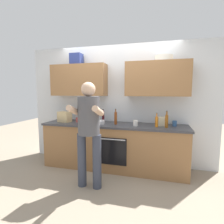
{
  "coord_description": "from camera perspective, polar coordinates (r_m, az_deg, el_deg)",
  "views": [
    {
      "loc": [
        0.87,
        -3.33,
        1.54
      ],
      "look_at": [
        -0.0,
        -0.1,
        1.15
      ],
      "focal_mm": 28.38,
      "sensor_mm": 36.0,
      "label": 1
    }
  ],
  "objects": [
    {
      "name": "ground_plane",
      "position": [
        3.77,
        0.47,
        -17.47
      ],
      "size": [
        12.0,
        12.0,
        0.0
      ],
      "primitive_type": "plane",
      "color": "gray"
    },
    {
      "name": "back_wall_unit",
      "position": [
        3.7,
        1.58,
        6.04
      ],
      "size": [
        4.0,
        0.38,
        2.5
      ],
      "color": "silver",
      "rests_on": "ground"
    },
    {
      "name": "counter",
      "position": [
        3.61,
        0.48,
        -10.92
      ],
      "size": [
        2.84,
        0.67,
        0.9
      ],
      "color": "olive",
      "rests_on": "ground"
    },
    {
      "name": "person_standing",
      "position": [
        2.8,
        -7.51,
        -4.63
      ],
      "size": [
        0.49,
        0.45,
        1.68
      ],
      "color": "#383D4C",
      "rests_on": "ground"
    },
    {
      "name": "bottle_vinegar",
      "position": [
        3.44,
        1.18,
        -1.95
      ],
      "size": [
        0.06,
        0.06,
        0.3
      ],
      "color": "brown",
      "rests_on": "counter"
    },
    {
      "name": "bottle_juice",
      "position": [
        3.29,
        14.17,
        -2.99
      ],
      "size": [
        0.05,
        0.05,
        0.26
      ],
      "color": "orange",
      "rests_on": "counter"
    },
    {
      "name": "bottle_wine",
      "position": [
        3.73,
        -2.87,
        -1.4
      ],
      "size": [
        0.05,
        0.05,
        0.27
      ],
      "color": "#471419",
      "rests_on": "counter"
    },
    {
      "name": "bottle_water",
      "position": [
        3.71,
        -8.9,
        -1.57
      ],
      "size": [
        0.08,
        0.08,
        0.26
      ],
      "color": "silver",
      "rests_on": "counter"
    },
    {
      "name": "bottle_syrup",
      "position": [
        3.27,
        17.17,
        -2.73
      ],
      "size": [
        0.05,
        0.05,
        0.3
      ],
      "color": "#8C4C14",
      "rests_on": "counter"
    },
    {
      "name": "cup_ceramic",
      "position": [
        3.78,
        -10.99,
        -2.5
      ],
      "size": [
        0.08,
        0.08,
        0.09
      ],
      "primitive_type": "cylinder",
      "color": "#BF4C47",
      "rests_on": "counter"
    },
    {
      "name": "cup_tea",
      "position": [
        3.47,
        19.5,
        -3.51
      ],
      "size": [
        0.08,
        0.08,
        0.1
      ],
      "primitive_type": "cylinder",
      "color": "#33598C",
      "rests_on": "counter"
    },
    {
      "name": "cup_coffee",
      "position": [
        3.32,
        7.59,
        -3.56
      ],
      "size": [
        0.09,
        0.09,
        0.11
      ],
      "primitive_type": "cylinder",
      "color": "white",
      "rests_on": "counter"
    },
    {
      "name": "mixing_bowl",
      "position": [
        3.52,
        -4.46,
        -3.27
      ],
      "size": [
        0.26,
        0.26,
        0.07
      ],
      "primitive_type": "cylinder",
      "color": "silver",
      "rests_on": "counter"
    },
    {
      "name": "grocery_bag_rice",
      "position": [
        3.48,
        15.79,
        -2.91
      ],
      "size": [
        0.21,
        0.24,
        0.16
      ],
      "primitive_type": "cube",
      "rotation": [
        0.0,
        0.0,
        0.22
      ],
      "color": "beige",
      "rests_on": "counter"
    },
    {
      "name": "grocery_bag_bread",
      "position": [
        3.86,
        -15.02,
        -1.5
      ],
      "size": [
        0.29,
        0.23,
        0.22
      ],
      "primitive_type": "cube",
      "rotation": [
        0.0,
        0.0,
        -0.21
      ],
      "color": "tan",
      "rests_on": "counter"
    }
  ]
}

